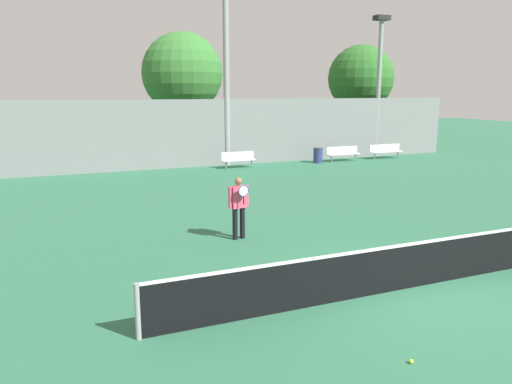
{
  "coord_description": "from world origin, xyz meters",
  "views": [
    {
      "loc": [
        -6.75,
        -7.59,
        3.95
      ],
      "look_at": [
        -1.02,
        5.8,
        0.99
      ],
      "focal_mm": 35.0,
      "sensor_mm": 36.0,
      "label": 1
    }
  ],
  "objects_px": {
    "light_pole_far_right": "(226,41)",
    "tree_green_broad": "(361,79)",
    "bench_courtside_far": "(238,158)",
    "light_pole_near_left": "(379,75)",
    "tennis_player": "(239,204)",
    "tennis_net": "(414,265)",
    "tennis_ball": "(411,361)",
    "bench_courtside_near": "(343,152)",
    "bench_adjacent_court": "(386,150)",
    "tree_green_tall": "(182,73)",
    "trash_bin": "(318,155)"
  },
  "relations": [
    {
      "from": "light_pole_far_right",
      "to": "tennis_ball",
      "type": "height_order",
      "value": "light_pole_far_right"
    },
    {
      "from": "tennis_net",
      "to": "bench_adjacent_court",
      "type": "height_order",
      "value": "tennis_net"
    },
    {
      "from": "tennis_player",
      "to": "tennis_net",
      "type": "bearing_deg",
      "value": -73.88
    },
    {
      "from": "bench_courtside_far",
      "to": "trash_bin",
      "type": "bearing_deg",
      "value": -0.04
    },
    {
      "from": "tennis_ball",
      "to": "bench_courtside_near",
      "type": "bearing_deg",
      "value": 59.81
    },
    {
      "from": "light_pole_near_left",
      "to": "tennis_net",
      "type": "bearing_deg",
      "value": -124.37
    },
    {
      "from": "tennis_player",
      "to": "tennis_ball",
      "type": "height_order",
      "value": "tennis_player"
    },
    {
      "from": "tree_green_broad",
      "to": "trash_bin",
      "type": "bearing_deg",
      "value": -141.24
    },
    {
      "from": "tennis_player",
      "to": "bench_courtside_far",
      "type": "distance_m",
      "value": 12.78
    },
    {
      "from": "light_pole_near_left",
      "to": "light_pole_far_right",
      "type": "bearing_deg",
      "value": -179.58
    },
    {
      "from": "tennis_player",
      "to": "bench_adjacent_court",
      "type": "height_order",
      "value": "tennis_player"
    },
    {
      "from": "bench_courtside_far",
      "to": "tree_green_broad",
      "type": "xyz_separation_m",
      "value": [
        10.77,
        4.81,
        4.26
      ]
    },
    {
      "from": "bench_courtside_near",
      "to": "light_pole_far_right",
      "type": "height_order",
      "value": "light_pole_far_right"
    },
    {
      "from": "bench_courtside_far",
      "to": "tennis_ball",
      "type": "relative_size",
      "value": 26.32
    },
    {
      "from": "tennis_net",
      "to": "tennis_player",
      "type": "bearing_deg",
      "value": 113.99
    },
    {
      "from": "light_pole_near_left",
      "to": "trash_bin",
      "type": "relative_size",
      "value": 10.03
    },
    {
      "from": "bench_courtside_far",
      "to": "bench_courtside_near",
      "type": "bearing_deg",
      "value": 0.0
    },
    {
      "from": "tennis_net",
      "to": "bench_adjacent_court",
      "type": "relative_size",
      "value": 5.31
    },
    {
      "from": "bench_adjacent_court",
      "to": "bench_courtside_near",
      "type": "bearing_deg",
      "value": -180.0
    },
    {
      "from": "bench_courtside_far",
      "to": "tree_green_broad",
      "type": "height_order",
      "value": "tree_green_broad"
    },
    {
      "from": "bench_adjacent_court",
      "to": "light_pole_far_right",
      "type": "height_order",
      "value": "light_pole_far_right"
    },
    {
      "from": "bench_courtside_near",
      "to": "tennis_ball",
      "type": "xyz_separation_m",
      "value": [
        -10.96,
        -18.83,
        -0.48
      ]
    },
    {
      "from": "light_pole_near_left",
      "to": "tennis_player",
      "type": "bearing_deg",
      "value": -137.1
    },
    {
      "from": "tennis_player",
      "to": "trash_bin",
      "type": "height_order",
      "value": "tennis_player"
    },
    {
      "from": "tennis_net",
      "to": "tennis_ball",
      "type": "relative_size",
      "value": 165.21
    },
    {
      "from": "bench_courtside_far",
      "to": "bench_adjacent_court",
      "type": "xyz_separation_m",
      "value": [
        9.39,
        0.0,
        0.0
      ]
    },
    {
      "from": "tennis_net",
      "to": "bench_adjacent_court",
      "type": "bearing_deg",
      "value": 54.12
    },
    {
      "from": "bench_adjacent_court",
      "to": "trash_bin",
      "type": "xyz_separation_m",
      "value": [
        -4.62,
        -0.0,
        -0.09
      ]
    },
    {
      "from": "tennis_ball",
      "to": "bench_courtside_far",
      "type": "bearing_deg",
      "value": 76.41
    },
    {
      "from": "light_pole_far_right",
      "to": "tree_green_broad",
      "type": "distance_m",
      "value": 11.63
    },
    {
      "from": "tennis_player",
      "to": "tennis_ball",
      "type": "xyz_separation_m",
      "value": [
        0.04,
        -6.92,
        -0.93
      ]
    },
    {
      "from": "tree_green_tall",
      "to": "light_pole_near_left",
      "type": "bearing_deg",
      "value": -30.32
    },
    {
      "from": "tennis_net",
      "to": "light_pole_near_left",
      "type": "xyz_separation_m",
      "value": [
        12.19,
        17.82,
        4.4
      ]
    },
    {
      "from": "tennis_player",
      "to": "bench_courtside_near",
      "type": "bearing_deg",
      "value": 39.42
    },
    {
      "from": "light_pole_near_left",
      "to": "tree_green_broad",
      "type": "relative_size",
      "value": 1.19
    },
    {
      "from": "bench_adjacent_court",
      "to": "tree_green_tall",
      "type": "relative_size",
      "value": 0.28
    },
    {
      "from": "light_pole_near_left",
      "to": "tennis_ball",
      "type": "height_order",
      "value": "light_pole_near_left"
    },
    {
      "from": "bench_adjacent_court",
      "to": "tree_green_broad",
      "type": "height_order",
      "value": "tree_green_broad"
    },
    {
      "from": "bench_courtside_near",
      "to": "light_pole_far_right",
      "type": "distance_m",
      "value": 8.98
    },
    {
      "from": "tennis_net",
      "to": "bench_courtside_near",
      "type": "distance_m",
      "value": 18.78
    },
    {
      "from": "bench_courtside_near",
      "to": "bench_adjacent_court",
      "type": "height_order",
      "value": "same"
    },
    {
      "from": "bench_courtside_far",
      "to": "trash_bin",
      "type": "height_order",
      "value": "bench_courtside_far"
    },
    {
      "from": "tennis_player",
      "to": "tree_green_broad",
      "type": "xyz_separation_m",
      "value": [
        15.36,
        16.73,
        3.8
      ]
    },
    {
      "from": "tennis_player",
      "to": "bench_courtside_near",
      "type": "height_order",
      "value": "tennis_player"
    },
    {
      "from": "light_pole_near_left",
      "to": "tennis_ball",
      "type": "distance_m",
      "value": 25.11
    },
    {
      "from": "tennis_net",
      "to": "bench_courtside_near",
      "type": "relative_size",
      "value": 5.54
    },
    {
      "from": "tennis_net",
      "to": "light_pole_near_left",
      "type": "distance_m",
      "value": 22.03
    },
    {
      "from": "tennis_net",
      "to": "tennis_ball",
      "type": "distance_m",
      "value": 3.1
    },
    {
      "from": "tennis_player",
      "to": "tree_green_tall",
      "type": "height_order",
      "value": "tree_green_tall"
    },
    {
      "from": "tree_green_tall",
      "to": "bench_courtside_far",
      "type": "bearing_deg",
      "value": -83.32
    }
  ]
}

